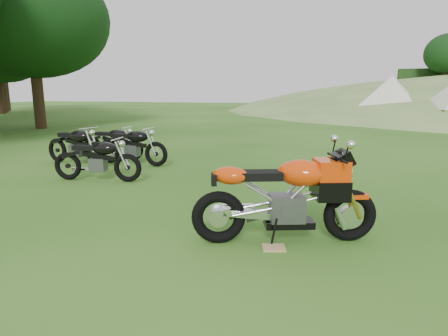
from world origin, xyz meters
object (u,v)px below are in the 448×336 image
(sport_motorcycle, at_px, (285,191))
(vintage_moto_a, at_px, (97,158))
(vintage_moto_b, at_px, (76,145))
(vintage_moto_d, at_px, (132,145))
(tent_mid, at_px, (390,100))
(plywood_board, at_px, (274,248))
(vintage_moto_c, at_px, (112,142))

(sport_motorcycle, height_order, vintage_moto_a, sport_motorcycle)
(sport_motorcycle, xyz_separation_m, vintage_moto_b, (-6.18, 3.45, -0.14))
(vintage_moto_a, bearing_deg, sport_motorcycle, -35.47)
(vintage_moto_d, relative_size, tent_mid, 0.63)
(plywood_board, bearing_deg, vintage_moto_a, 151.92)
(vintage_moto_a, bearing_deg, vintage_moto_c, 107.97)
(vintage_moto_b, bearing_deg, vintage_moto_d, 27.12)
(plywood_board, distance_m, vintage_moto_c, 7.53)
(sport_motorcycle, bearing_deg, tent_mid, 60.92)
(vintage_moto_a, distance_m, vintage_moto_c, 2.86)
(vintage_moto_c, xyz_separation_m, tent_mid, (8.85, 17.79, 0.91))
(vintage_moto_a, bearing_deg, tent_mid, 59.13)
(sport_motorcycle, xyz_separation_m, vintage_moto_a, (-4.45, 2.06, -0.18))
(sport_motorcycle, height_order, vintage_moto_b, sport_motorcycle)
(vintage_moto_c, bearing_deg, tent_mid, 60.81)
(vintage_moto_d, xyz_separation_m, tent_mid, (7.79, 18.45, 0.87))
(plywood_board, relative_size, vintage_moto_b, 0.14)
(vintage_moto_c, height_order, vintage_moto_d, vintage_moto_d)
(vintage_moto_d, bearing_deg, tent_mid, 67.71)
(plywood_board, xyz_separation_m, vintage_moto_b, (-6.10, 3.73, 0.53))
(vintage_moto_d, height_order, tent_mid, tent_mid)
(sport_motorcycle, distance_m, vintage_moto_b, 7.08)
(vintage_moto_b, bearing_deg, sport_motorcycle, -20.10)
(tent_mid, bearing_deg, vintage_moto_b, -103.77)
(sport_motorcycle, height_order, vintage_moto_c, sport_motorcycle)
(plywood_board, distance_m, vintage_moto_b, 7.17)
(plywood_board, xyz_separation_m, vintage_moto_d, (-4.68, 4.19, 0.53))
(tent_mid, bearing_deg, vintage_moto_c, -104.25)
(vintage_moto_a, relative_size, tent_mid, 0.59)
(tent_mid, bearing_deg, sport_motorcycle, -85.52)
(vintage_moto_c, height_order, tent_mid, tent_mid)
(vintage_moto_c, xyz_separation_m, vintage_moto_d, (1.06, -0.66, 0.04))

